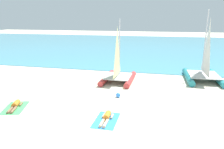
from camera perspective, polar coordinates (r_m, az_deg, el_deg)
The scene contains 9 objects.
ground_plane at distance 20.22m, azimuth 3.61°, elevation 0.55°, with size 120.00×120.00×0.00m, color beige.
ocean_water at distance 39.80m, azimuth 8.64°, elevation 7.46°, with size 120.00×40.00×0.05m, color #4C9EB7.
sailboat_red at distance 17.16m, azimuth 1.61°, elevation 0.47°, with size 2.36×3.70×4.82m.
sailboat_teal at distance 18.83m, azimuth 22.78°, elevation 0.94°, with size 2.87×4.35×5.55m.
towel_left at distance 13.57m, azimuth -23.96°, elevation -7.92°, with size 1.10×1.90×0.01m, color #4CB266.
sunbather_left at distance 13.59m, azimuth -23.92°, elevation -7.33°, with size 0.84×1.54×0.30m.
towel_right at distance 11.04m, azimuth -1.53°, elevation -11.81°, with size 1.10×1.90×0.01m, color #338CD8.
sunbather_right at distance 11.04m, azimuth -1.45°, elevation -11.08°, with size 0.55×1.56×0.30m.
beach_ball at distance 13.94m, azimuth 1.62°, elevation -5.38°, with size 0.30×0.30×0.30m, color #337FE5.
Camera 1 is at (3.31, -9.32, 4.94)m, focal length 35.08 mm.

